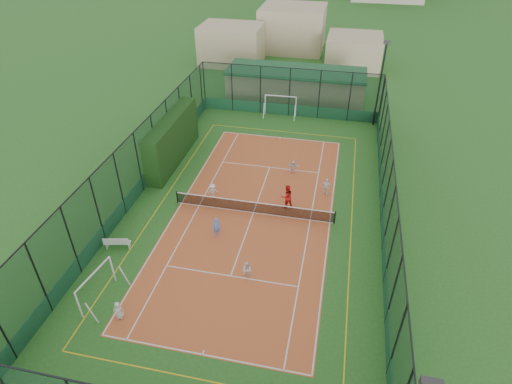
{
  "coord_description": "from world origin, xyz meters",
  "views": [
    {
      "loc": [
        5.33,
        -23.91,
        18.94
      ],
      "look_at": [
        -0.01,
        0.92,
        1.2
      ],
      "focal_mm": 30.0,
      "sensor_mm": 36.0,
      "label": 1
    }
  ],
  "objects_px": {
    "child_far_right": "(326,187)",
    "white_bench": "(118,242)",
    "clubhouse": "(296,84)",
    "futsal_goal_near": "(97,286)",
    "child_near_right": "(247,270)",
    "child_far_left": "(213,191)",
    "futsal_goal_far": "(280,106)",
    "child_far_back": "(293,167)",
    "coach": "(287,196)",
    "floodlight_ne": "(380,85)",
    "child_near_left": "(118,310)",
    "child_near_mid": "(217,227)"
  },
  "relations": [
    {
      "from": "white_bench",
      "to": "coach",
      "type": "bearing_deg",
      "value": 21.33
    },
    {
      "from": "futsal_goal_far",
      "to": "child_far_left",
      "type": "relative_size",
      "value": 2.75
    },
    {
      "from": "child_far_left",
      "to": "child_far_right",
      "type": "xyz_separation_m",
      "value": [
        8.32,
        2.22,
        0.1
      ]
    },
    {
      "from": "child_near_mid",
      "to": "child_far_left",
      "type": "distance_m",
      "value": 4.42
    },
    {
      "from": "clubhouse",
      "to": "child_near_mid",
      "type": "xyz_separation_m",
      "value": [
        -1.86,
        -24.94,
        -0.87
      ]
    },
    {
      "from": "clubhouse",
      "to": "futsal_goal_far",
      "type": "height_order",
      "value": "clubhouse"
    },
    {
      "from": "child_far_left",
      "to": "clubhouse",
      "type": "bearing_deg",
      "value": -121.73
    },
    {
      "from": "child_far_right",
      "to": "child_far_left",
      "type": "bearing_deg",
      "value": 24.42
    },
    {
      "from": "child_near_mid",
      "to": "coach",
      "type": "relative_size",
      "value": 0.75
    },
    {
      "from": "white_bench",
      "to": "child_near_mid",
      "type": "xyz_separation_m",
      "value": [
        5.94,
        2.53,
        0.24
      ]
    },
    {
      "from": "white_bench",
      "to": "child_far_right",
      "type": "relative_size",
      "value": 1.19
    },
    {
      "from": "child_near_right",
      "to": "child_far_right",
      "type": "distance_m",
      "value": 10.47
    },
    {
      "from": "white_bench",
      "to": "futsal_goal_near",
      "type": "height_order",
      "value": "futsal_goal_near"
    },
    {
      "from": "white_bench",
      "to": "child_far_left",
      "type": "distance_m",
      "value": 8.0
    },
    {
      "from": "futsal_goal_far",
      "to": "child_far_back",
      "type": "distance_m",
      "value": 11.21
    },
    {
      "from": "floodlight_ne",
      "to": "child_near_mid",
      "type": "xyz_separation_m",
      "value": [
        -10.46,
        -19.54,
        -3.42
      ]
    },
    {
      "from": "coach",
      "to": "futsal_goal_near",
      "type": "bearing_deg",
      "value": 18.68
    },
    {
      "from": "white_bench",
      "to": "child_near_left",
      "type": "relative_size",
      "value": 1.43
    },
    {
      "from": "child_near_right",
      "to": "child_far_right",
      "type": "xyz_separation_m",
      "value": [
        3.93,
        9.7,
        0.1
      ]
    },
    {
      "from": "child_near_mid",
      "to": "child_near_right",
      "type": "height_order",
      "value": "child_near_mid"
    },
    {
      "from": "white_bench",
      "to": "child_near_right",
      "type": "bearing_deg",
      "value": -17.6
    },
    {
      "from": "clubhouse",
      "to": "coach",
      "type": "relative_size",
      "value": 8.14
    },
    {
      "from": "floodlight_ne",
      "to": "child_far_right",
      "type": "distance_m",
      "value": 14.1
    },
    {
      "from": "child_near_right",
      "to": "child_far_left",
      "type": "height_order",
      "value": "same"
    },
    {
      "from": "child_far_right",
      "to": "futsal_goal_far",
      "type": "bearing_deg",
      "value": -57.18
    },
    {
      "from": "clubhouse",
      "to": "coach",
      "type": "bearing_deg",
      "value": -83.91
    },
    {
      "from": "child_near_mid",
      "to": "child_far_left",
      "type": "bearing_deg",
      "value": 83.91
    },
    {
      "from": "futsal_goal_near",
      "to": "child_near_left",
      "type": "distance_m",
      "value": 2.09
    },
    {
      "from": "child_near_left",
      "to": "white_bench",
      "type": "bearing_deg",
      "value": 101.21
    },
    {
      "from": "child_far_right",
      "to": "coach",
      "type": "xyz_separation_m",
      "value": [
        -2.71,
        -2.22,
        0.24
      ]
    },
    {
      "from": "child_far_right",
      "to": "white_bench",
      "type": "bearing_deg",
      "value": 44.42
    },
    {
      "from": "clubhouse",
      "to": "child_far_left",
      "type": "bearing_deg",
      "value": -99.26
    },
    {
      "from": "child_near_right",
      "to": "child_far_right",
      "type": "relative_size",
      "value": 0.86
    },
    {
      "from": "clubhouse",
      "to": "child_far_left",
      "type": "relative_size",
      "value": 12.72
    },
    {
      "from": "child_far_back",
      "to": "child_near_right",
      "type": "bearing_deg",
      "value": 86.5
    },
    {
      "from": "floodlight_ne",
      "to": "child_near_left",
      "type": "bearing_deg",
      "value": -116.67
    },
    {
      "from": "child_near_mid",
      "to": "child_far_right",
      "type": "relative_size",
      "value": 1.0
    },
    {
      "from": "clubhouse",
      "to": "white_bench",
      "type": "distance_m",
      "value": 28.58
    },
    {
      "from": "futsal_goal_far",
      "to": "child_near_right",
      "type": "xyz_separation_m",
      "value": [
        1.86,
        -23.1,
        -0.45
      ]
    },
    {
      "from": "futsal_goal_far",
      "to": "child_far_back",
      "type": "relative_size",
      "value": 2.92
    },
    {
      "from": "clubhouse",
      "to": "futsal_goal_near",
      "type": "relative_size",
      "value": 5.07
    },
    {
      "from": "child_far_back",
      "to": "floodlight_ne",
      "type": "bearing_deg",
      "value": -120.57
    },
    {
      "from": "child_near_mid",
      "to": "white_bench",
      "type": "bearing_deg",
      "value": 176.71
    },
    {
      "from": "white_bench",
      "to": "coach",
      "type": "height_order",
      "value": "coach"
    },
    {
      "from": "white_bench",
      "to": "child_far_left",
      "type": "bearing_deg",
      "value": 44.22
    },
    {
      "from": "floodlight_ne",
      "to": "futsal_goal_far",
      "type": "bearing_deg",
      "value": 178.69
    },
    {
      "from": "child_near_right",
      "to": "coach",
      "type": "bearing_deg",
      "value": 99.22
    },
    {
      "from": "futsal_goal_far",
      "to": "child_far_back",
      "type": "xyz_separation_m",
      "value": [
        2.88,
        -10.82,
        -0.49
      ]
    },
    {
      "from": "child_far_right",
      "to": "child_far_back",
      "type": "bearing_deg",
      "value": -32.11
    },
    {
      "from": "floodlight_ne",
      "to": "futsal_goal_far",
      "type": "xyz_separation_m",
      "value": [
        -9.46,
        0.22,
        -3.07
      ]
    }
  ]
}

